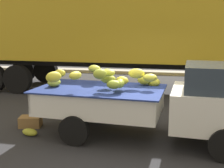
# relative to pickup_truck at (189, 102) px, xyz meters

# --- Properties ---
(ground) EXTENTS (220.00, 220.00, 0.00)m
(ground) POSITION_rel_pickup_truck_xyz_m (-1.19, 0.20, -0.89)
(ground) COLOR #28282B
(curb_strip) EXTENTS (80.00, 0.80, 0.16)m
(curb_strip) POSITION_rel_pickup_truck_xyz_m (-1.19, 9.60, -0.81)
(curb_strip) COLOR gray
(curb_strip) RESTS_ON ground
(pickup_truck) EXTENTS (5.12, 2.07, 1.70)m
(pickup_truck) POSITION_rel_pickup_truck_xyz_m (0.00, 0.00, 0.00)
(pickup_truck) COLOR silver
(pickup_truck) RESTS_ON ground
(semi_trailer) EXTENTS (12.06, 2.88, 3.95)m
(semi_trailer) POSITION_rel_pickup_truck_xyz_m (-2.50, 4.84, 1.65)
(semi_trailer) COLOR gold
(semi_trailer) RESTS_ON ground
(fallen_banana_bunch_near_tailgate) EXTENTS (0.44, 0.30, 0.16)m
(fallen_banana_bunch_near_tailgate) POSITION_rel_pickup_truck_xyz_m (-3.52, -0.31, -0.81)
(fallen_banana_bunch_near_tailgate) COLOR #A4A72B
(fallen_banana_bunch_near_tailgate) RESTS_ON ground
(produce_crate) EXTENTS (0.58, 0.46, 0.26)m
(produce_crate) POSITION_rel_pickup_truck_xyz_m (-3.79, 0.26, -0.76)
(produce_crate) COLOR olive
(produce_crate) RESTS_ON ground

